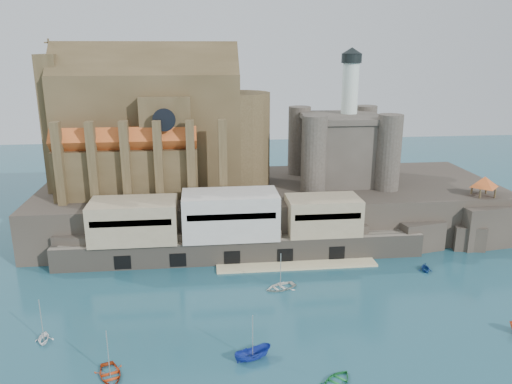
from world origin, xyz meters
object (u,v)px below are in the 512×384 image
Objects in this scene: church at (159,130)px; boat_2 at (253,359)px; castle_keep at (341,145)px; boat_0 at (110,376)px; pavilion at (484,183)px.

church is 58.24m from boat_2.
church is 1.60× the size of castle_keep.
boat_0 is 18.05m from boat_2.
church is 9.14× the size of boat_2.
boat_2 is at bearing -14.05° from boat_0.
pavilion reaches higher than boat_2.
castle_keep reaches higher than boat_2.
pavilion is 79.72m from boat_0.
church reaches higher than castle_keep.
castle_keep reaches higher than pavilion.
pavilion is (66.13, -15.85, -9.40)m from church.
boat_0 is 1.03× the size of boat_2.
castle_keep is at bearing -44.80° from boat_2.
boat_2 is (-51.20, -35.91, -12.73)m from pavilion.
castle_keep is 4.58× the size of pavilion.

